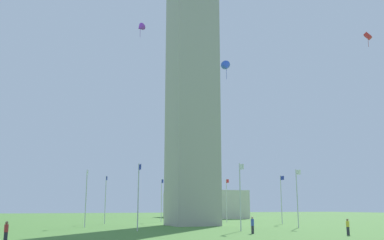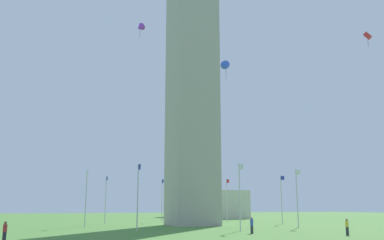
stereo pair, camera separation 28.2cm
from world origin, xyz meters
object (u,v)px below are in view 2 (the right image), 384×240
(flagpole_se, at_px, (227,198))
(flagpole_e, at_px, (282,197))
(person_red_shirt, at_px, (5,232))
(person_yellow_shirt, at_px, (347,227))
(kite_purple_delta, at_px, (140,28))
(kite_blue_delta, at_px, (226,66))
(flagpole_sw, at_px, (106,197))
(kite_red_box, at_px, (368,36))
(person_blue_shirt, at_px, (252,225))
(distant_building, at_px, (204,205))
(flagpole_w, at_px, (86,195))
(flagpole_nw, at_px, (138,193))
(flagpole_s, at_px, (162,198))
(flagpole_n, at_px, (240,193))
(flagpole_ne, at_px, (297,195))
(obelisk_monument, at_px, (192,32))

(flagpole_se, bearing_deg, flagpole_e, 22.50)
(flagpole_e, xyz_separation_m, person_red_shirt, (23.00, -40.29, -3.47))
(person_yellow_shirt, bearing_deg, kite_purple_delta, 30.22)
(kite_blue_delta, bearing_deg, flagpole_sw, -154.92)
(flagpole_se, bearing_deg, kite_blue_delta, -25.19)
(flagpole_e, relative_size, kite_red_box, 4.16)
(person_red_shirt, height_order, kite_purple_delta, kite_purple_delta)
(person_red_shirt, distance_m, person_blue_shirt, 23.76)
(flagpole_e, bearing_deg, kite_purple_delta, -74.14)
(flagpole_e, distance_m, distant_building, 40.37)
(person_red_shirt, bearing_deg, kite_blue_delta, -32.25)
(distant_building, bearing_deg, flagpole_w, -40.24)
(flagpole_se, xyz_separation_m, distant_building, (-29.20, 7.38, -1.06))
(flagpole_nw, height_order, distant_building, flagpole_nw)
(flagpole_e, distance_m, kite_blue_delta, 25.97)
(flagpole_nw, bearing_deg, flagpole_s, 157.50)
(flagpole_w, distance_m, person_blue_shirt, 25.17)
(flagpole_n, height_order, flagpole_sw, same)
(flagpole_ne, bearing_deg, obelisk_monument, -135.16)
(flagpole_ne, relative_size, kite_blue_delta, 3.06)
(flagpole_s, relative_size, flagpole_nw, 1.00)
(person_yellow_shirt, height_order, person_blue_shirt, person_blue_shirt)
(kite_blue_delta, bearing_deg, flagpole_s, 179.94)
(obelisk_monument, bearing_deg, flagpole_ne, 44.84)
(kite_blue_delta, bearing_deg, distant_building, 160.71)
(flagpole_ne, bearing_deg, person_red_shirt, -71.51)
(flagpole_n, height_order, flagpole_w, same)
(obelisk_monument, xyz_separation_m, flagpole_se, (-10.99, 11.05, -26.40))
(person_yellow_shirt, bearing_deg, flagpole_ne, -29.66)
(flagpole_sw, height_order, person_red_shirt, flagpole_sw)
(person_blue_shirt, relative_size, kite_red_box, 0.93)
(kite_red_box, relative_size, distant_building, 0.07)
(flagpole_e, bearing_deg, flagpole_nw, -67.50)
(flagpole_ne, relative_size, flagpole_e, 1.00)
(flagpole_s, xyz_separation_m, person_red_shirt, (38.63, -24.66, -3.47))
(flagpole_ne, distance_m, person_yellow_shirt, 15.70)
(person_blue_shirt, bearing_deg, distant_building, -14.79)
(flagpole_s, relative_size, flagpole_w, 1.00)
(flagpole_nw, relative_size, kite_red_box, 4.16)
(kite_blue_delta, height_order, kite_purple_delta, kite_purple_delta)
(distant_building, bearing_deg, obelisk_monument, -24.64)
(flagpole_nw, height_order, person_blue_shirt, flagpole_nw)
(flagpole_s, bearing_deg, person_red_shirt, -32.56)
(flagpole_nw, xyz_separation_m, kite_purple_delta, (-3.64, 0.61, 22.41))
(flagpole_nw, relative_size, distant_building, 0.31)
(flagpole_se, distance_m, distant_building, 30.14)
(kite_red_box, height_order, distant_building, kite_red_box)
(flagpole_e, xyz_separation_m, flagpole_se, (-11.05, -4.58, 0.00))
(flagpole_ne, relative_size, flagpole_nw, 1.00)
(obelisk_monument, xyz_separation_m, kite_blue_delta, (12.57, -0.03, -9.89))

